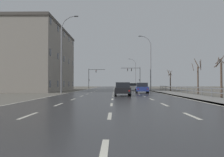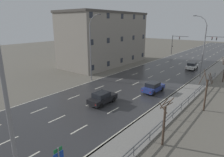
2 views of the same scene
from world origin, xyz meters
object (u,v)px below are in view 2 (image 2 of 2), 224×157
car_far_right (192,66)px  car_near_left (153,87)px  traffic_signal_left (175,42)px  car_distant (102,98)px  street_lamp_left_bank (91,49)px  street_lamp_midground (203,48)px  traffic_signal_right (221,44)px  street_lamp_foreground (9,124)px  brick_building (105,38)px

car_far_right → car_near_left: bearing=-92.3°
traffic_signal_left → car_far_right: (11.27, -18.61, -3.23)m
car_near_left → traffic_signal_left: bearing=109.9°
car_distant → car_far_right: bearing=83.3°
car_distant → street_lamp_left_bank: bearing=140.9°
traffic_signal_left → car_near_left: size_ratio=1.46×
street_lamp_left_bank → car_near_left: bearing=4.8°
street_lamp_midground → traffic_signal_right: bearing=92.4°
car_near_left → car_far_right: size_ratio=1.01×
street_lamp_left_bank → traffic_signal_left: street_lamp_left_bank is taller
street_lamp_foreground → brick_building: brick_building is taller
car_near_left → brick_building: size_ratio=0.18×
street_lamp_foreground → traffic_signal_right: bearing=90.9°
car_near_left → brick_building: 23.52m
car_far_right → brick_building: size_ratio=0.18×
street_lamp_midground → traffic_signal_right: 23.11m
car_near_left → car_distant: 8.56m
street_lamp_left_bank → traffic_signal_left: size_ratio=1.87×
street_lamp_left_bank → car_far_right: (11.75, 19.78, -4.79)m
street_lamp_foreground → street_lamp_midground: street_lamp_midground is taller
traffic_signal_right → car_distant: traffic_signal_right is taller
street_lamp_midground → street_lamp_left_bank: bearing=-136.8°
street_lamp_foreground → car_distant: size_ratio=2.71×
street_lamp_left_bank → car_near_left: (11.74, 0.98, -4.79)m
street_lamp_foreground → car_far_right: (-3.13, 40.75, -4.61)m
street_lamp_left_bank → car_distant: street_lamp_left_bank is taller
street_lamp_left_bank → car_far_right: 23.50m
brick_building → car_distant: bearing=-50.7°
street_lamp_midground → car_near_left: size_ratio=2.71×
traffic_signal_right → car_near_left: bearing=-93.5°
car_far_right → brick_building: (-19.51, -6.85, 5.48)m
street_lamp_foreground → traffic_signal_right: street_lamp_foreground is taller
traffic_signal_right → brick_building: size_ratio=0.28×
street_lamp_left_bank → car_near_left: 12.72m
car_distant → street_lamp_foreground: bearing=-65.6°
street_lamp_midground → car_near_left: bearing=-103.6°
street_lamp_foreground → street_lamp_left_bank: size_ratio=0.97×
traffic_signal_left → car_near_left: bearing=-73.2°
street_lamp_foreground → street_lamp_left_bank: (-14.88, 20.97, 0.18)m
street_lamp_foreground → street_lamp_midground: size_ratio=0.98×
street_lamp_left_bank → brick_building: bearing=121.0°
street_lamp_left_bank → traffic_signal_left: 38.43m
street_lamp_foreground → street_lamp_left_bank: bearing=125.3°
traffic_signal_right → street_lamp_midground: bearing=-87.6°
street_lamp_left_bank → street_lamp_foreground: bearing=-54.7°
street_lamp_left_bank → car_near_left: size_ratio=2.73×
street_lamp_left_bank → car_distant: (8.56, -6.97, -4.79)m
traffic_signal_right → brick_building: 32.47m
traffic_signal_left → car_distant: (8.08, -45.36, -3.23)m
car_distant → traffic_signal_right: bearing=83.2°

